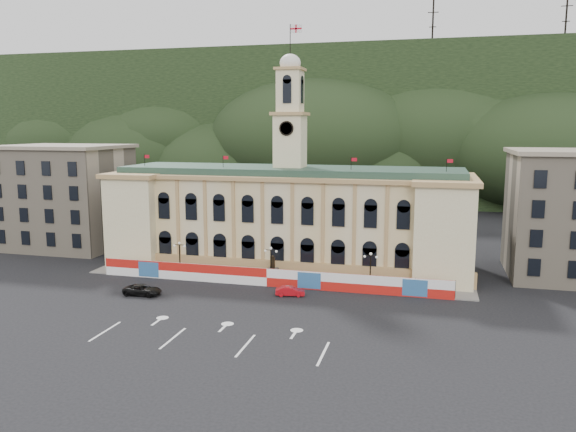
% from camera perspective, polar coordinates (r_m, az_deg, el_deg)
% --- Properties ---
extents(ground, '(260.00, 260.00, 0.00)m').
position_cam_1_polar(ground, '(64.86, -6.01, -10.70)').
color(ground, black).
rests_on(ground, ground).
extents(lane_markings, '(26.00, 10.00, 0.02)m').
position_cam_1_polar(lane_markings, '(60.51, -7.70, -12.21)').
color(lane_markings, white).
rests_on(lane_markings, ground).
extents(hill_ridge, '(230.00, 80.00, 64.00)m').
position_cam_1_polar(hill_ridge, '(180.39, 7.68, 8.26)').
color(hill_ridge, black).
rests_on(hill_ridge, ground).
extents(city_hall, '(56.20, 17.60, 37.10)m').
position_cam_1_polar(city_hall, '(88.56, 0.15, -0.03)').
color(city_hall, beige).
rests_on(city_hall, ground).
extents(side_building_left, '(21.00, 17.00, 18.60)m').
position_cam_1_polar(side_building_left, '(109.92, -21.67, 1.89)').
color(side_building_left, tan).
rests_on(side_building_left, ground).
extents(hoarding_fence, '(50.00, 0.44, 2.50)m').
position_cam_1_polar(hoarding_fence, '(78.09, -2.10, -6.25)').
color(hoarding_fence, red).
rests_on(hoarding_fence, ground).
extents(pavement, '(56.00, 5.50, 0.16)m').
position_cam_1_polar(pavement, '(80.90, -1.59, -6.56)').
color(pavement, slate).
rests_on(pavement, ground).
extents(statue, '(1.40, 1.40, 3.72)m').
position_cam_1_polar(statue, '(80.84, -1.55, -5.76)').
color(statue, '#595651').
rests_on(statue, ground).
extents(lamp_left, '(1.96, 0.44, 5.15)m').
position_cam_1_polar(lamp_left, '(84.34, -10.94, -3.97)').
color(lamp_left, black).
rests_on(lamp_left, ground).
extents(lamp_center, '(1.96, 0.44, 5.15)m').
position_cam_1_polar(lamp_center, '(79.45, -1.75, -4.62)').
color(lamp_center, black).
rests_on(lamp_center, ground).
extents(lamp_right, '(1.96, 0.44, 5.15)m').
position_cam_1_polar(lamp_right, '(76.82, 8.37, -5.19)').
color(lamp_right, black).
rests_on(lamp_right, ground).
extents(red_sedan, '(2.75, 4.31, 1.26)m').
position_cam_1_polar(red_sedan, '(73.86, 0.22, -7.65)').
color(red_sedan, '#B50C15').
rests_on(red_sedan, ground).
extents(black_suv, '(2.68, 5.17, 1.39)m').
position_cam_1_polar(black_suv, '(76.57, -14.57, -7.29)').
color(black_suv, black).
rests_on(black_suv, ground).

